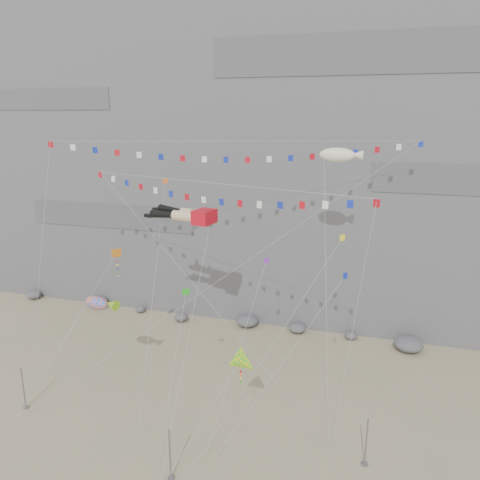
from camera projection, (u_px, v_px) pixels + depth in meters
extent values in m
plane|color=gray|center=(194.00, 410.00, 39.63)|extent=(120.00, 120.00, 0.00)
cube|color=slate|center=(277.00, 108.00, 62.79)|extent=(80.00, 28.00, 50.00)
cylinder|color=slate|center=(23.00, 388.00, 39.39)|extent=(0.12, 0.12, 3.78)
cylinder|color=slate|center=(170.00, 455.00, 31.65)|extent=(0.12, 0.12, 3.90)
cylinder|color=slate|center=(366.00, 442.00, 32.92)|extent=(0.12, 0.12, 3.81)
cube|color=#B70B17|center=(204.00, 217.00, 40.78)|extent=(1.88, 2.32, 1.22)
cylinder|color=#D5B185|center=(184.00, 216.00, 41.06)|extent=(2.20, 1.29, 0.90)
sphere|color=black|center=(174.00, 215.00, 41.53)|extent=(0.82, 0.82, 0.82)
cone|color=black|center=(163.00, 214.00, 42.09)|extent=(2.56, 1.23, 0.84)
cube|color=black|center=(149.00, 216.00, 42.90)|extent=(0.85, 0.51, 0.30)
cylinder|color=#D5B185|center=(191.00, 214.00, 42.10)|extent=(2.20, 1.29, 0.90)
sphere|color=black|center=(182.00, 213.00, 42.56)|extent=(0.82, 0.82, 0.82)
cone|color=black|center=(171.00, 210.00, 43.08)|extent=(2.57, 1.23, 0.90)
cube|color=black|center=(157.00, 209.00, 43.84)|extent=(0.85, 0.51, 0.30)
cylinder|color=gray|center=(185.00, 336.00, 35.87)|extent=(0.03, 0.03, 21.27)
cylinder|color=gray|center=(136.00, 271.00, 40.83)|extent=(0.03, 0.03, 29.47)
cube|color=slate|center=(28.00, 412.00, 39.22)|extent=(0.16, 0.16, 0.10)
cylinder|color=gray|center=(269.00, 310.00, 36.49)|extent=(0.03, 0.03, 22.41)
cube|color=slate|center=(331.00, 448.00, 34.98)|extent=(0.16, 0.16, 0.10)
cylinder|color=gray|center=(73.00, 326.00, 41.55)|extent=(0.03, 0.03, 14.99)
cube|color=slate|center=(26.00, 403.00, 40.47)|extent=(0.16, 0.16, 0.10)
cylinder|color=gray|center=(58.00, 359.00, 39.34)|extent=(0.03, 0.03, 11.12)
cube|color=slate|center=(19.00, 417.00, 38.56)|extent=(0.16, 0.16, 0.10)
cylinder|color=gray|center=(204.00, 420.00, 32.96)|extent=(0.03, 0.03, 9.53)
cylinder|color=gray|center=(333.00, 293.00, 37.19)|extent=(0.03, 0.03, 23.94)
cube|color=slate|center=(328.00, 455.00, 34.27)|extent=(0.16, 0.16, 0.10)
cylinder|color=gray|center=(153.00, 297.00, 40.15)|extent=(0.03, 0.03, 23.58)
cube|color=slate|center=(136.00, 447.00, 35.10)|extent=(0.16, 0.16, 0.10)
cylinder|color=gray|center=(239.00, 349.00, 37.78)|extent=(0.03, 0.03, 16.16)
cube|color=slate|center=(207.00, 454.00, 34.46)|extent=(0.16, 0.16, 0.10)
cylinder|color=gray|center=(173.00, 373.00, 35.44)|extent=(0.03, 0.03, 12.63)
cube|color=slate|center=(158.00, 464.00, 33.43)|extent=(0.16, 0.16, 0.10)
cylinder|color=gray|center=(274.00, 343.00, 36.18)|extent=(0.03, 0.03, 21.11)
cube|color=slate|center=(193.00, 467.00, 33.11)|extent=(0.16, 0.16, 0.10)
cylinder|color=gray|center=(280.00, 366.00, 34.17)|extent=(0.03, 0.03, 16.37)
cube|color=slate|center=(215.00, 458.00, 34.01)|extent=(0.16, 0.16, 0.10)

